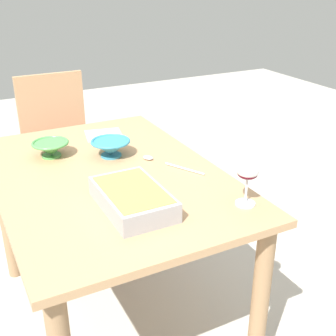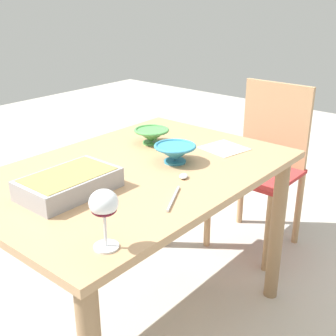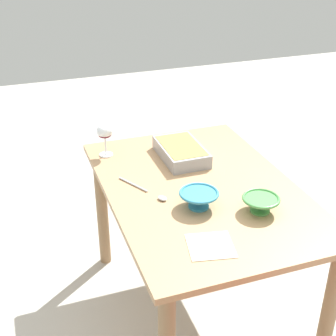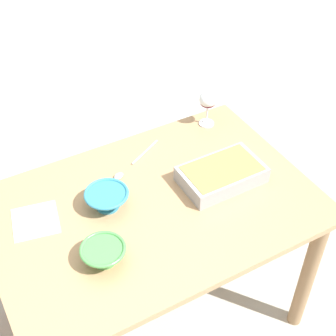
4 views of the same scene
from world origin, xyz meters
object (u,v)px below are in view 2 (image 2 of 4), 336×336
object	(u,v)px
wine_glass	(104,207)
chair	(264,160)
dining_table	(136,197)
serving_spoon	(180,184)
casserole_dish	(69,182)
napkin	(224,148)
small_bowl	(175,152)
mixing_bowl	(152,135)

from	to	relation	value
wine_glass	chair	bearing A→B (deg)	-168.68
dining_table	serving_spoon	bearing A→B (deg)	86.75
casserole_dish	napkin	size ratio (longest dim) A/B	1.91
dining_table	napkin	size ratio (longest dim) A/B	7.26
small_bowl	casserole_dish	bearing A→B (deg)	-11.51
wine_glass	mixing_bowl	bearing A→B (deg)	-146.11
chair	casserole_dish	xyz separation A→B (m)	(1.24, -0.06, 0.27)
mixing_bowl	small_bowl	world-z (taller)	small_bowl
dining_table	casserole_dish	size ratio (longest dim) A/B	3.80
wine_glass	mixing_bowl	distance (m)	0.85
casserole_dish	wine_glass	bearing A→B (deg)	66.21
dining_table	serving_spoon	world-z (taller)	serving_spoon
mixing_bowl	napkin	xyz separation A→B (m)	(-0.14, 0.28, -0.04)
chair	serving_spoon	size ratio (longest dim) A/B	3.37
casserole_dish	mixing_bowl	xyz separation A→B (m)	(-0.55, -0.13, 0.00)
chair	napkin	xyz separation A→B (m)	(0.55, 0.09, 0.24)
dining_table	wine_glass	bearing A→B (deg)	36.14
mixing_bowl	serving_spoon	bearing A→B (deg)	53.94
dining_table	wine_glass	distance (m)	0.59
serving_spoon	napkin	bearing A→B (deg)	-167.28
wine_glass	dining_table	bearing A→B (deg)	-143.86
napkin	small_bowl	bearing A→B (deg)	-13.11
chair	dining_table	bearing A→B (deg)	-2.51
dining_table	napkin	world-z (taller)	napkin
napkin	casserole_dish	bearing A→B (deg)	-12.10
serving_spoon	dining_table	bearing A→B (deg)	-93.25
wine_glass	serving_spoon	bearing A→B (deg)	-167.36
chair	small_bowl	bearing A→B (deg)	2.14
casserole_dish	small_bowl	xyz separation A→B (m)	(-0.44, 0.09, 0.00)
dining_table	small_bowl	xyz separation A→B (m)	(-0.15, 0.07, 0.16)
dining_table	casserole_dish	distance (m)	0.33
mixing_bowl	wine_glass	bearing A→B (deg)	33.89
napkin	dining_table	bearing A→B (deg)	-18.03
chair	napkin	size ratio (longest dim) A/B	5.42
small_bowl	serving_spoon	distance (m)	0.22
small_bowl	serving_spoon	size ratio (longest dim) A/B	0.62
dining_table	wine_glass	world-z (taller)	wine_glass
chair	wine_glass	size ratio (longest dim) A/B	5.42
chair	wine_glass	distance (m)	1.46
casserole_dish	napkin	world-z (taller)	casserole_dish
dining_table	mixing_bowl	world-z (taller)	mixing_bowl
small_bowl	napkin	distance (m)	0.26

